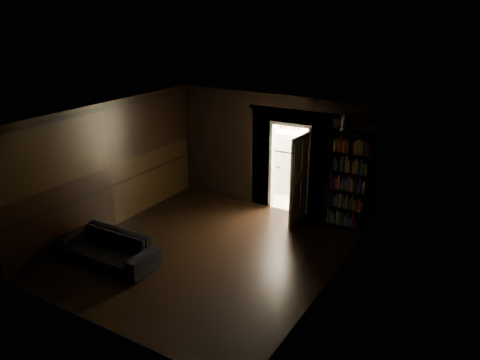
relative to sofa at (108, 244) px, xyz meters
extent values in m
plane|color=black|center=(1.40, 1.26, -0.38)|extent=(5.50, 5.50, 0.00)
cube|color=black|center=(0.17, 4.06, 1.02)|extent=(2.55, 0.10, 2.80)
cube|color=black|center=(3.12, 4.06, 1.02)|extent=(1.55, 0.10, 2.80)
cube|color=black|center=(1.90, 4.06, 2.07)|extent=(0.90, 0.10, 0.70)
cube|color=black|center=(-1.10, 1.26, 1.02)|extent=(0.02, 5.50, 2.80)
cube|color=black|center=(3.90, 1.26, 1.02)|extent=(0.02, 5.50, 2.80)
cube|color=black|center=(1.40, -1.49, 1.02)|extent=(5.00, 0.02, 2.80)
cube|color=beige|center=(1.40, 1.26, 2.42)|extent=(5.00, 5.50, 0.02)
cube|color=white|center=(1.90, 4.00, 0.67)|extent=(1.04, 0.06, 2.17)
cube|color=beige|center=(1.90, 4.91, -0.43)|extent=(2.20, 1.80, 0.10)
cube|color=#EDE9CE|center=(1.90, 5.76, 0.82)|extent=(2.20, 0.10, 2.40)
cube|color=#EDE9CE|center=(0.85, 4.91, 0.82)|extent=(0.10, 1.60, 2.40)
cube|color=#EDE9CE|center=(2.95, 4.91, 0.82)|extent=(0.10, 1.60, 2.40)
cube|color=#EDE9CE|center=(1.90, 4.91, 2.07)|extent=(2.20, 1.80, 0.10)
cube|color=#B3606C|center=(1.90, 5.70, 1.84)|extent=(2.00, 0.04, 0.26)
imported|color=black|center=(0.00, 0.00, 0.00)|extent=(2.00, 0.89, 0.77)
cube|color=black|center=(3.40, 3.85, 0.72)|extent=(0.95, 0.66, 2.20)
cube|color=white|center=(1.33, 5.29, 0.44)|extent=(0.83, 0.78, 1.65)
cube|color=white|center=(2.36, 3.56, 0.64)|extent=(0.07, 0.85, 2.05)
cube|color=silver|center=(3.16, 3.88, 1.98)|extent=(0.14, 0.14, 0.33)
cube|color=black|center=(1.27, 5.31, 1.40)|extent=(0.65, 0.25, 0.27)
camera|label=1|loc=(6.28, -5.53, 4.26)|focal=35.00mm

